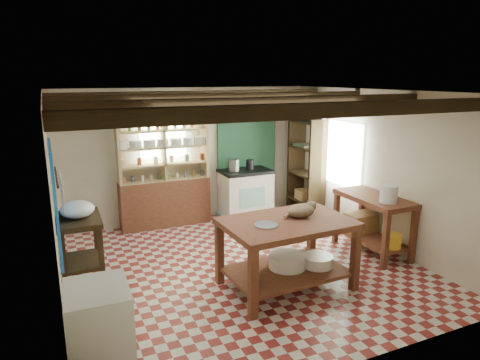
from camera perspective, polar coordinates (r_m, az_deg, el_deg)
name	(u,v)px	position (r m, az deg, el deg)	size (l,w,h in m)	color
floor	(241,267)	(6.60, 0.18, -11.59)	(5.00, 5.00, 0.02)	maroon
ceiling	(241,92)	(5.97, 0.20, 11.70)	(5.00, 5.00, 0.02)	#47474C
wall_back	(189,155)	(8.44, -6.88, 3.31)	(5.00, 0.04, 2.60)	beige
wall_front	(354,244)	(4.12, 14.91, -8.26)	(5.00, 0.04, 2.60)	beige
wall_left	(53,205)	(5.63, -23.66, -3.01)	(0.04, 5.00, 2.60)	beige
wall_right	(377,169)	(7.52, 17.81, 1.46)	(0.04, 5.00, 2.60)	beige
ceiling_beams	(241,101)	(5.97, 0.20, 10.55)	(5.00, 3.80, 0.15)	black
blue_wall_patch	(55,201)	(6.56, -23.41, -2.56)	(0.04, 1.40, 1.60)	#175FB1
green_wall_patch	(247,153)	(8.87, 0.92, 3.58)	(1.30, 0.04, 2.30)	#1B452A
window_back	(163,136)	(8.23, -10.25, 5.74)	(0.90, 0.02, 0.80)	silver
window_right	(340,153)	(8.24, 13.14, 3.50)	(0.02, 1.30, 1.20)	silver
utensil_rail	(58,189)	(4.35, -23.14, -1.09)	(0.06, 0.90, 0.28)	black
pot_rack	(256,109)	(8.38, 2.19, 9.39)	(0.86, 0.12, 0.36)	black
shelving_unit	(164,169)	(8.16, -10.12, 1.39)	(1.70, 0.34, 2.20)	tan
tall_rack	(306,167)	(8.84, 8.84, 1.73)	(0.40, 0.86, 2.00)	black
work_table	(286,254)	(5.88, 6.20, -9.77)	(1.68, 1.12, 0.95)	brown
stove	(245,193)	(8.68, 0.72, -1.79)	(1.00, 0.67, 0.98)	white
prep_table	(81,246)	(6.59, -20.46, -8.28)	(0.59, 0.86, 0.87)	black
white_cabinet	(100,338)	(4.33, -18.13, -19.37)	(0.55, 0.66, 0.99)	white
right_counter	(372,224)	(7.28, 17.24, -5.65)	(0.66, 1.32, 0.95)	brown
cat	(301,211)	(5.85, 8.15, -4.05)	(0.39, 0.29, 0.17)	#927D55
steel_tray	(266,225)	(5.49, 3.51, -6.00)	(0.31, 0.31, 0.02)	#A4A3AB
basin_large	(287,261)	(5.99, 6.31, -10.69)	(0.51, 0.51, 0.18)	white
basin_small	(318,261)	(6.10, 10.30, -10.54)	(0.42, 0.42, 0.15)	white
kettle_left	(234,165)	(8.44, -0.80, 2.00)	(0.20, 0.20, 0.24)	#A4A3AB
kettle_right	(250,165)	(8.59, 1.34, 2.06)	(0.16, 0.16, 0.20)	black
enamel_bowl	(77,209)	(6.42, -20.87, -3.68)	(0.47, 0.47, 0.23)	white
white_bucket	(389,194)	(6.83, 19.20, -1.75)	(0.26, 0.26, 0.26)	white
wicker_basket	(360,222)	(7.51, 15.71, -5.47)	(0.45, 0.36, 0.31)	#A57942
yellow_tub	(392,241)	(7.01, 19.59, -7.62)	(0.28, 0.28, 0.21)	yellow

